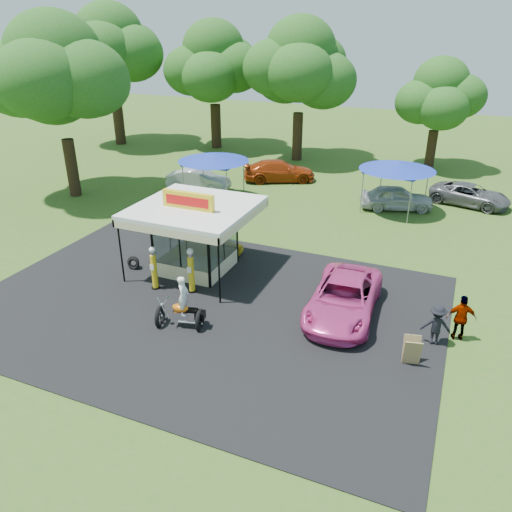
% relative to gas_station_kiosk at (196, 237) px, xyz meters
% --- Properties ---
extents(ground, '(120.00, 120.00, 0.00)m').
position_rel_gas_station_kiosk_xyz_m(ground, '(2.00, -4.99, -1.78)').
color(ground, '#34571B').
rests_on(ground, ground).
extents(asphalt_apron, '(20.00, 14.00, 0.04)m').
position_rel_gas_station_kiosk_xyz_m(asphalt_apron, '(2.00, -2.99, -1.76)').
color(asphalt_apron, black).
rests_on(asphalt_apron, ground).
extents(gas_station_kiosk, '(5.40, 5.40, 4.18)m').
position_rel_gas_station_kiosk_xyz_m(gas_station_kiosk, '(0.00, 0.00, 0.00)').
color(gas_station_kiosk, white).
rests_on(gas_station_kiosk, ground).
extents(gas_pump_left, '(0.40, 0.40, 2.13)m').
position_rel_gas_station_kiosk_xyz_m(gas_pump_left, '(-0.81, -2.52, -0.76)').
color(gas_pump_left, black).
rests_on(gas_pump_left, ground).
extents(gas_pump_right, '(0.41, 0.41, 2.19)m').
position_rel_gas_station_kiosk_xyz_m(gas_pump_right, '(0.91, -2.13, -0.73)').
color(gas_pump_right, black).
rests_on(gas_pump_right, ground).
extents(motorcycle, '(2.08, 1.35, 2.37)m').
position_rel_gas_station_kiosk_xyz_m(motorcycle, '(2.01, -4.78, -0.86)').
color(motorcycle, black).
rests_on(motorcycle, ground).
extents(spare_tires, '(0.79, 0.53, 0.66)m').
position_rel_gas_station_kiosk_xyz_m(spare_tires, '(-2.98, -1.19, -1.46)').
color(spare_tires, black).
rests_on(spare_tires, ground).
extents(a_frame_sign, '(0.65, 0.66, 1.09)m').
position_rel_gas_station_kiosk_xyz_m(a_frame_sign, '(10.82, -3.70, -1.23)').
color(a_frame_sign, '#593819').
rests_on(a_frame_sign, ground).
extents(kiosk_car, '(2.82, 1.13, 0.96)m').
position_rel_gas_station_kiosk_xyz_m(kiosk_car, '(-0.00, 2.21, -1.30)').
color(kiosk_car, gold).
rests_on(kiosk_car, ground).
extents(pink_sedan, '(2.92, 5.82, 1.58)m').
position_rel_gas_station_kiosk_xyz_m(pink_sedan, '(7.73, -1.32, -0.99)').
color(pink_sedan, '#D3398A').
rests_on(pink_sedan, ground).
extents(spectator_east_a, '(1.17, 0.78, 1.68)m').
position_rel_gas_station_kiosk_xyz_m(spectator_east_a, '(11.48, -2.06, -0.94)').
color(spectator_east_a, black).
rests_on(spectator_east_a, ground).
extents(spectator_east_b, '(1.19, 0.70, 1.91)m').
position_rel_gas_station_kiosk_xyz_m(spectator_east_b, '(12.32, -1.34, -0.83)').
color(spectator_east_b, gray).
rests_on(spectator_east_b, ground).
extents(bg_car_a, '(4.77, 2.20, 1.51)m').
position_rel_gas_station_kiosk_xyz_m(bg_car_a, '(-6.32, 11.58, -1.03)').
color(bg_car_a, beige).
rests_on(bg_car_a, ground).
extents(bg_car_b, '(5.92, 4.46, 1.60)m').
position_rel_gas_station_kiosk_xyz_m(bg_car_b, '(-1.66, 15.98, -0.98)').
color(bg_car_b, '#9A300B').
rests_on(bg_car_b, ground).
extents(bg_car_c, '(4.99, 3.17, 1.58)m').
position_rel_gas_station_kiosk_xyz_m(bg_car_c, '(7.72, 12.94, -0.99)').
color(bg_car_c, '#B3B2B7').
rests_on(bg_car_c, ground).
extents(bg_car_d, '(5.54, 3.53, 1.42)m').
position_rel_gas_station_kiosk_xyz_m(bg_car_d, '(12.14, 15.72, -1.07)').
color(bg_car_d, '#555457').
rests_on(bg_car_d, ground).
extents(tent_west, '(4.78, 4.78, 3.34)m').
position_rel_gas_station_kiosk_xyz_m(tent_west, '(-4.12, 9.89, 1.24)').
color(tent_west, gray).
rests_on(tent_west, ground).
extents(tent_east, '(4.78, 4.78, 3.34)m').
position_rel_gas_station_kiosk_xyz_m(tent_east, '(7.58, 12.46, 1.24)').
color(tent_east, gray).
rests_on(tent_east, ground).
extents(oak_far_a, '(10.81, 10.81, 12.81)m').
position_rel_gas_station_kiosk_xyz_m(oak_far_a, '(-21.09, 22.00, 6.37)').
color(oak_far_a, black).
rests_on(oak_far_a, ground).
extents(oak_far_b, '(9.54, 9.54, 11.38)m').
position_rel_gas_station_kiosk_xyz_m(oak_far_b, '(-11.41, 24.38, 5.48)').
color(oak_far_b, black).
rests_on(oak_far_b, ground).
extents(oak_far_c, '(9.86, 9.86, 11.62)m').
position_rel_gas_station_kiosk_xyz_m(oak_far_c, '(-2.55, 22.86, 5.59)').
color(oak_far_c, black).
rests_on(oak_far_c, ground).
extents(oak_far_d, '(7.31, 7.31, 8.71)m').
position_rel_gas_station_kiosk_xyz_m(oak_far_d, '(8.68, 24.53, 3.77)').
color(oak_far_d, black).
rests_on(oak_far_d, ground).
extents(oak_near, '(10.27, 10.27, 11.83)m').
position_rel_gas_station_kiosk_xyz_m(oak_near, '(-13.78, 6.99, 5.63)').
color(oak_near, black).
rests_on(oak_near, ground).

